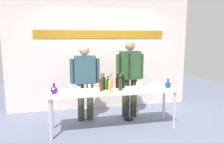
% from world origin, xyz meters
% --- Properties ---
extents(ground_plane, '(10.00, 10.00, 0.00)m').
position_xyz_m(ground_plane, '(0.00, 0.00, 0.00)').
color(ground_plane, slate).
extents(back_wall, '(4.57, 0.11, 3.00)m').
position_xyz_m(back_wall, '(0.00, 1.38, 1.50)').
color(back_wall, silver).
rests_on(back_wall, ground).
extents(display_table, '(2.46, 0.56, 0.78)m').
position_xyz_m(display_table, '(0.00, 0.00, 0.71)').
color(display_table, white).
rests_on(display_table, ground).
extents(decanter_blue_left, '(0.13, 0.13, 0.20)m').
position_xyz_m(decanter_blue_left, '(-1.10, -0.03, 0.85)').
color(decanter_blue_left, '#54158D').
rests_on(decanter_blue_left, display_table).
extents(decanter_blue_right, '(0.11, 0.11, 0.18)m').
position_xyz_m(decanter_blue_right, '(1.12, -0.03, 0.84)').
color(decanter_blue_right, '#103B9D').
rests_on(decanter_blue_right, display_table).
extents(presenter_left, '(0.62, 0.22, 1.63)m').
position_xyz_m(presenter_left, '(-0.49, 0.56, 0.93)').
color(presenter_left, '#3C3C26').
rests_on(presenter_left, ground).
extents(presenter_right, '(0.63, 0.22, 1.71)m').
position_xyz_m(presenter_right, '(0.49, 0.56, 0.98)').
color(presenter_right, '#31351F').
rests_on(presenter_right, ground).
extents(wine_bottle_0, '(0.07, 0.07, 0.31)m').
position_xyz_m(wine_bottle_0, '(0.12, -0.04, 0.90)').
color(wine_bottle_0, '#1C3B15').
rests_on(wine_bottle_0, display_table).
extents(wine_bottle_1, '(0.07, 0.07, 0.32)m').
position_xyz_m(wine_bottle_1, '(-0.17, 0.13, 0.91)').
color(wine_bottle_1, black).
rests_on(wine_bottle_1, display_table).
extents(wine_bottle_2, '(0.07, 0.07, 0.31)m').
position_xyz_m(wine_bottle_2, '(-0.11, -0.19, 0.91)').
color(wine_bottle_2, gold).
rests_on(wine_bottle_2, display_table).
extents(wine_bottle_3, '(0.08, 0.08, 0.31)m').
position_xyz_m(wine_bottle_3, '(0.22, 0.14, 0.91)').
color(wine_bottle_3, black).
rests_on(wine_bottle_3, display_table).
extents(wine_bottle_4, '(0.07, 0.07, 0.34)m').
position_xyz_m(wine_bottle_4, '(-0.24, -0.02, 0.91)').
color(wine_bottle_4, '#4E2C13').
rests_on(wine_bottle_4, display_table).
extents(wine_bottle_5, '(0.07, 0.07, 0.28)m').
position_xyz_m(wine_bottle_5, '(-0.10, 0.06, 0.90)').
color(wine_bottle_5, '#123C17').
rests_on(wine_bottle_5, display_table).
extents(wine_bottle_6, '(0.07, 0.07, 0.32)m').
position_xyz_m(wine_bottle_6, '(0.11, 0.15, 0.91)').
color(wine_bottle_6, black).
rests_on(wine_bottle_6, display_table).
extents(wine_bottle_7, '(0.07, 0.07, 0.29)m').
position_xyz_m(wine_bottle_7, '(-0.02, 0.13, 0.90)').
color(wine_bottle_7, gold).
rests_on(wine_bottle_7, display_table).
extents(wine_glass_left_0, '(0.06, 0.06, 0.14)m').
position_xyz_m(wine_glass_left_0, '(-0.67, -0.14, 0.87)').
color(wine_glass_left_0, white).
rests_on(wine_glass_left_0, display_table).
extents(wine_glass_left_1, '(0.07, 0.07, 0.14)m').
position_xyz_m(wine_glass_left_1, '(-0.81, 0.08, 0.87)').
color(wine_glass_left_1, white).
rests_on(wine_glass_left_1, display_table).
extents(wine_glass_left_2, '(0.06, 0.06, 0.17)m').
position_xyz_m(wine_glass_left_2, '(-0.48, -0.16, 0.90)').
color(wine_glass_left_2, white).
rests_on(wine_glass_left_2, display_table).
extents(wine_glass_right_0, '(0.06, 0.06, 0.15)m').
position_xyz_m(wine_glass_right_0, '(0.53, 0.01, 0.88)').
color(wine_glass_right_0, white).
rests_on(wine_glass_right_0, display_table).
extents(wine_glass_right_1, '(0.06, 0.06, 0.16)m').
position_xyz_m(wine_glass_right_1, '(0.86, -0.17, 0.89)').
color(wine_glass_right_1, white).
rests_on(wine_glass_right_1, display_table).
extents(wine_glass_right_2, '(0.06, 0.06, 0.17)m').
position_xyz_m(wine_glass_right_2, '(0.76, -0.10, 0.89)').
color(wine_glass_right_2, white).
rests_on(wine_glass_right_2, display_table).
extents(wine_glass_right_3, '(0.06, 0.06, 0.16)m').
position_xyz_m(wine_glass_right_3, '(0.90, 0.21, 0.89)').
color(wine_glass_right_3, white).
rests_on(wine_glass_right_3, display_table).
extents(wine_glass_right_4, '(0.06, 0.06, 0.16)m').
position_xyz_m(wine_glass_right_4, '(0.45, -0.09, 0.89)').
color(wine_glass_right_4, white).
rests_on(wine_glass_right_4, display_table).
extents(wine_glass_right_5, '(0.07, 0.07, 0.13)m').
position_xyz_m(wine_glass_right_5, '(0.46, -0.21, 0.87)').
color(wine_glass_right_5, white).
rests_on(wine_glass_right_5, display_table).
extents(microphone_stand, '(0.20, 0.20, 1.47)m').
position_xyz_m(microphone_stand, '(0.42, 0.36, 0.49)').
color(microphone_stand, black).
rests_on(microphone_stand, ground).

